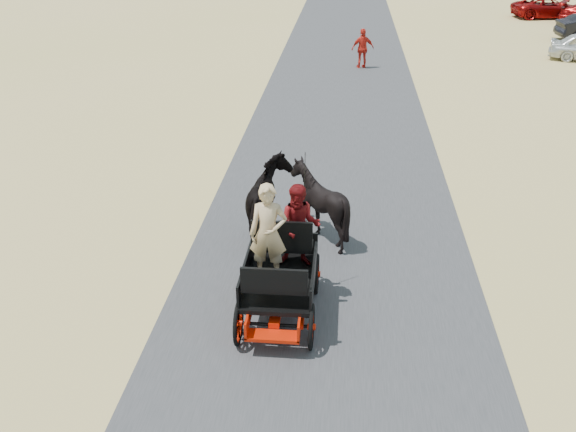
# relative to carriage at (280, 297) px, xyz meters

# --- Properties ---
(ground) EXTENTS (140.00, 140.00, 0.00)m
(ground) POSITION_rel_carriage_xyz_m (0.82, -1.59, -0.36)
(ground) COLOR tan
(road) EXTENTS (6.00, 140.00, 0.01)m
(road) POSITION_rel_carriage_xyz_m (0.82, -1.59, -0.35)
(road) COLOR #38383A
(road) RESTS_ON ground
(carriage) EXTENTS (1.30, 2.40, 0.72)m
(carriage) POSITION_rel_carriage_xyz_m (0.00, 0.00, 0.00)
(carriage) COLOR black
(carriage) RESTS_ON ground
(horse_left) EXTENTS (0.91, 2.01, 1.70)m
(horse_left) POSITION_rel_carriage_xyz_m (-0.55, 3.00, 0.49)
(horse_left) COLOR black
(horse_left) RESTS_ON ground
(horse_right) EXTENTS (1.37, 1.54, 1.70)m
(horse_right) POSITION_rel_carriage_xyz_m (0.55, 3.00, 0.49)
(horse_right) COLOR black
(horse_right) RESTS_ON ground
(driver_man) EXTENTS (0.66, 0.43, 1.80)m
(driver_man) POSITION_rel_carriage_xyz_m (-0.20, 0.05, 1.26)
(driver_man) COLOR tan
(driver_man) RESTS_ON carriage
(passenger_woman) EXTENTS (0.77, 0.60, 1.58)m
(passenger_woman) POSITION_rel_carriage_xyz_m (0.30, 0.60, 1.15)
(passenger_woman) COLOR #660C0F
(passenger_woman) RESTS_ON carriage
(pedestrian) EXTENTS (1.09, 0.67, 1.73)m
(pedestrian) POSITION_rel_carriage_xyz_m (1.71, 19.36, 0.50)
(pedestrian) COLOR red
(pedestrian) RESTS_ON ground
(car_d) EXTENTS (4.73, 2.75, 1.24)m
(car_d) POSITION_rel_carriage_xyz_m (13.70, 34.19, 0.26)
(car_d) COLOR maroon
(car_d) RESTS_ON ground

